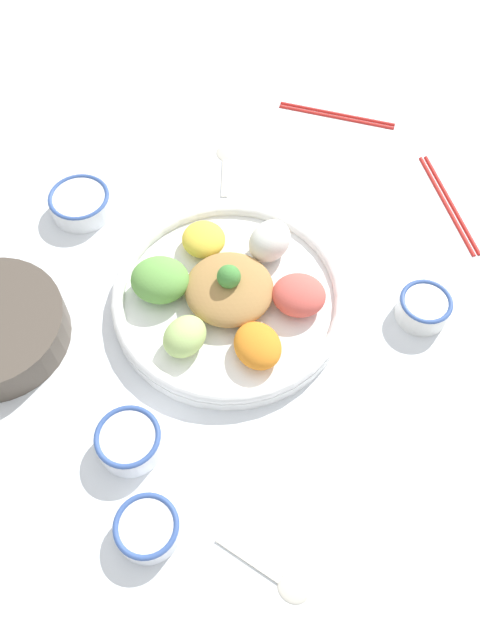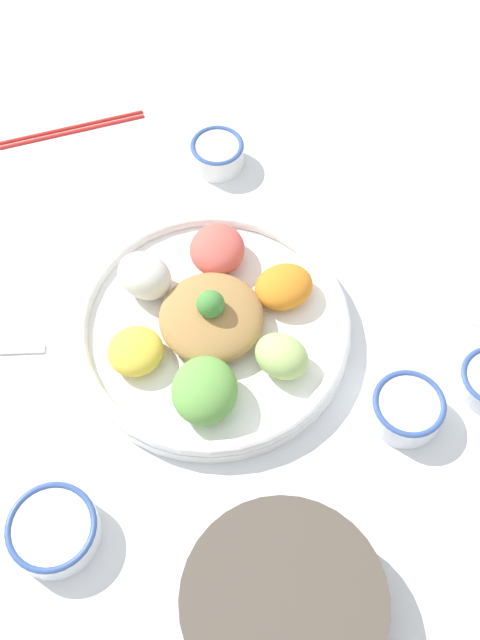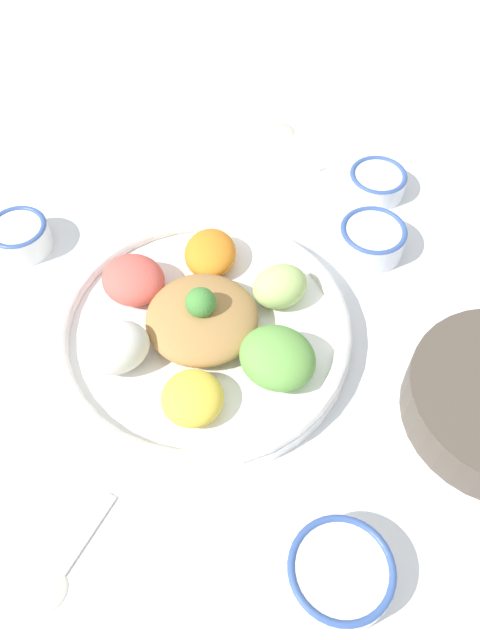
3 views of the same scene
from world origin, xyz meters
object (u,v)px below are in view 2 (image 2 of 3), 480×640
side_serving_bowl (283,603)px  chopsticks_pair_far (72,129)px  salad_platter (211,324)px  sauce_bowl_dark (217,153)px  rice_bowl_blue (54,530)px  rice_bowl_plain (407,408)px

side_serving_bowl → chopsticks_pair_far: bearing=146.7°
salad_platter → sauce_bowl_dark: salad_platter is taller
sauce_bowl_dark → side_serving_bowl: bearing=-49.8°
salad_platter → rice_bowl_blue: (0.00, -0.32, -0.00)m
salad_platter → rice_bowl_plain: 0.27m
salad_platter → side_serving_bowl: (0.26, -0.25, 0.01)m
rice_bowl_plain → side_serving_bowl: side_serving_bowl is taller
rice_bowl_blue → chopsticks_pair_far: rice_bowl_blue is taller
sauce_bowl_dark → chopsticks_pair_far: size_ratio=0.43×
rice_bowl_blue → rice_bowl_plain: 0.44m
rice_bowl_blue → chopsticks_pair_far: 0.64m
rice_bowl_plain → side_serving_bowl: (-0.01, -0.28, 0.01)m
sauce_bowl_dark → rice_bowl_plain: same height
sauce_bowl_dark → chopsticks_pair_far: 0.24m
salad_platter → sauce_bowl_dark: (-0.16, 0.25, -0.00)m
salad_platter → chopsticks_pair_far: size_ratio=1.93×
rice_bowl_plain → side_serving_bowl: 0.28m
salad_platter → chopsticks_pair_far: (-0.39, 0.18, -0.02)m
salad_platter → rice_bowl_blue: 0.32m
sauce_bowl_dark → side_serving_bowl: (0.42, -0.50, 0.01)m
rice_bowl_blue → side_serving_bowl: size_ratio=0.47×
chopsticks_pair_far → salad_platter: bearing=104.3°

